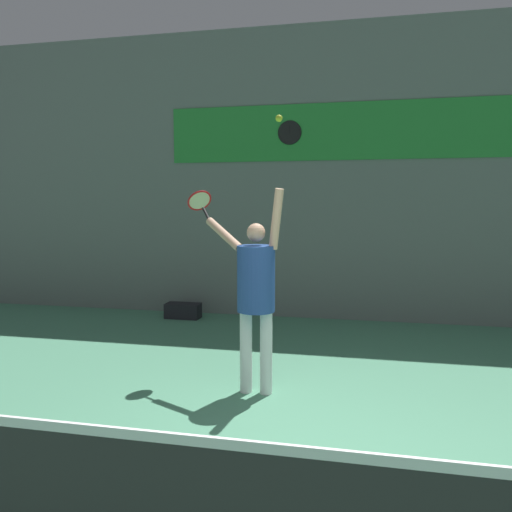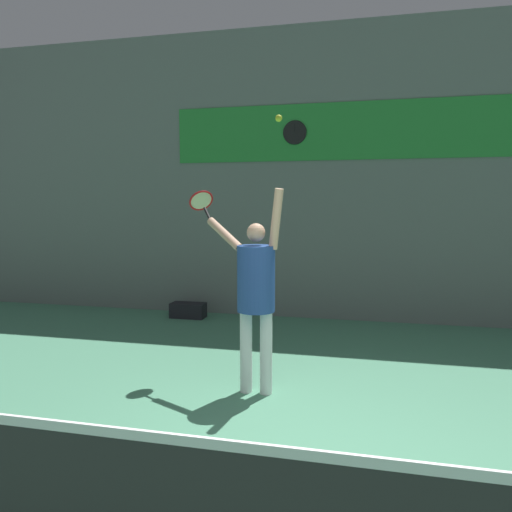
{
  "view_description": "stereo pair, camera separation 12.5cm",
  "coord_description": "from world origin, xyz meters",
  "views": [
    {
      "loc": [
        0.31,
        -3.33,
        2.0
      ],
      "look_at": [
        -0.76,
        1.69,
        1.46
      ],
      "focal_mm": 35.0,
      "sensor_mm": 36.0,
      "label": 1
    },
    {
      "loc": [
        0.43,
        -3.3,
        2.0
      ],
      "look_at": [
        -0.76,
        1.69,
        1.46
      ],
      "focal_mm": 35.0,
      "sensor_mm": 36.0,
      "label": 2
    }
  ],
  "objects": [
    {
      "name": "tennis_racket",
      "position": [
        -1.54,
        2.24,
        2.02
      ],
      "size": [
        0.38,
        0.4,
        0.36
      ],
      "color": "black"
    },
    {
      "name": "tennis_player",
      "position": [
        -0.76,
        1.69,
        1.13
      ],
      "size": [
        0.97,
        0.6,
        2.16
      ],
      "color": "white",
      "rests_on": "ground_plane"
    },
    {
      "name": "sponsor_banner",
      "position": [
        0.0,
        5.29,
        3.21
      ],
      "size": [
        6.07,
        0.02,
        0.95
      ],
      "color": "#288C38"
    },
    {
      "name": "back_wall",
      "position": [
        0.0,
        5.35,
        2.5
      ],
      "size": [
        18.0,
        0.1,
        5.0
      ],
      "color": "slate",
      "rests_on": "ground_plane"
    },
    {
      "name": "equipment_bag",
      "position": [
        -2.74,
        4.83,
        0.13
      ],
      "size": [
        0.6,
        0.3,
        0.26
      ],
      "color": "black",
      "rests_on": "ground_plane"
    },
    {
      "name": "ground_plane",
      "position": [
        0.0,
        0.0,
        0.0
      ],
      "size": [
        18.0,
        18.0,
        0.0
      ],
      "primitive_type": "plane",
      "color": "#4C8C6B"
    },
    {
      "name": "tennis_ball",
      "position": [
        -0.52,
        1.63,
        2.84
      ],
      "size": [
        0.07,
        0.07,
        0.07
      ],
      "color": "#CCDB2D"
    },
    {
      "name": "scoreboard_clock",
      "position": [
        -0.94,
        5.27,
        3.21
      ],
      "size": [
        0.41,
        0.04,
        0.41
      ],
      "color": "black"
    }
  ]
}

